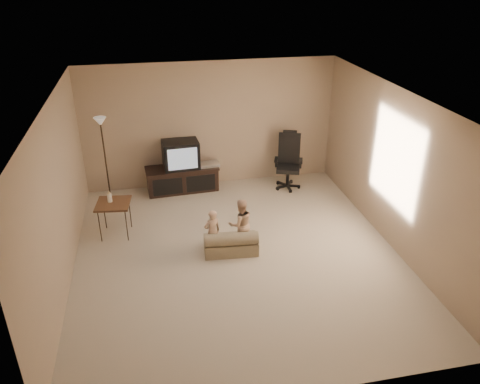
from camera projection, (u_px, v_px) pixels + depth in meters
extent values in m
plane|color=beige|center=(237.00, 254.00, 7.40)|extent=(5.50, 5.50, 0.00)
plane|color=white|center=(237.00, 99.00, 6.29)|extent=(5.50, 5.50, 0.00)
plane|color=tan|center=(210.00, 125.00, 9.26)|extent=(5.00, 0.00, 5.00)
plane|color=tan|center=(293.00, 304.00, 4.43)|extent=(5.00, 0.00, 5.00)
plane|color=tan|center=(58.00, 199.00, 6.40)|extent=(0.00, 5.50, 5.50)
plane|color=tan|center=(394.00, 169.00, 7.29)|extent=(0.00, 5.50, 5.50)
cube|color=black|center=(182.00, 180.00, 9.38)|extent=(1.41, 0.58, 0.45)
cube|color=black|center=(182.00, 168.00, 9.26)|extent=(1.45, 0.62, 0.04)
cube|color=black|center=(168.00, 187.00, 9.08)|extent=(0.57, 0.06, 0.34)
cube|color=black|center=(201.00, 183.00, 9.23)|extent=(0.57, 0.06, 0.34)
cube|color=black|center=(181.00, 154.00, 9.15)|extent=(0.72, 0.54, 0.54)
cube|color=silver|center=(183.00, 159.00, 8.93)|extent=(0.57, 0.05, 0.42)
cube|color=silver|center=(209.00, 164.00, 9.33)|extent=(0.41, 0.30, 0.06)
cylinder|color=black|center=(288.00, 178.00, 9.46)|extent=(0.06, 0.06, 0.36)
cube|color=black|center=(288.00, 168.00, 9.37)|extent=(0.58, 0.58, 0.08)
cube|color=black|center=(289.00, 148.00, 9.41)|extent=(0.47, 0.29, 0.64)
cube|color=black|center=(290.00, 134.00, 9.28)|extent=(0.29, 0.17, 0.15)
cube|color=black|center=(276.00, 160.00, 9.32)|extent=(0.14, 0.26, 0.04)
cube|color=black|center=(301.00, 161.00, 9.26)|extent=(0.14, 0.26, 0.04)
cube|color=brown|center=(113.00, 204.00, 7.69)|extent=(0.60, 0.60, 0.03)
cylinder|color=#2E2214|center=(100.00, 226.00, 7.61)|extent=(0.02, 0.02, 0.59)
cylinder|color=#2E2214|center=(127.00, 225.00, 7.64)|extent=(0.02, 0.02, 0.59)
cylinder|color=#2E2214|center=(105.00, 213.00, 8.00)|extent=(0.02, 0.02, 0.59)
cylinder|color=#2E2214|center=(130.00, 212.00, 8.03)|extent=(0.02, 0.02, 0.59)
cylinder|color=silver|center=(110.00, 198.00, 7.68)|extent=(0.08, 0.08, 0.15)
cone|color=beige|center=(109.00, 192.00, 7.64)|extent=(0.06, 0.06, 0.05)
cylinder|color=#2E2214|center=(111.00, 201.00, 8.99)|extent=(0.26, 0.26, 0.03)
cylinder|color=#2E2214|center=(106.00, 163.00, 8.64)|extent=(0.03, 0.03, 1.59)
cone|color=beige|center=(100.00, 121.00, 8.28)|extent=(0.22, 0.22, 0.15)
cube|color=gray|center=(231.00, 245.00, 7.44)|extent=(0.88, 0.52, 0.22)
cylinder|color=gray|center=(232.00, 239.00, 7.22)|extent=(0.84, 0.27, 0.20)
imported|color=#D9AB87|center=(212.00, 232.00, 7.29)|extent=(0.32, 0.27, 0.75)
imported|color=#D9AB87|center=(241.00, 224.00, 7.42)|extent=(0.44, 0.28, 0.85)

